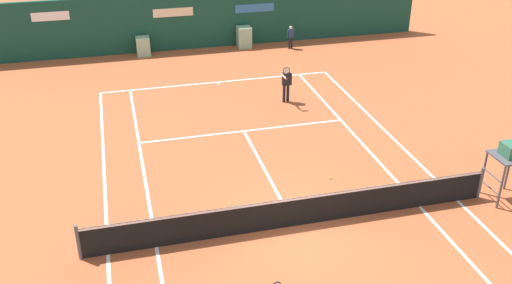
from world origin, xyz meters
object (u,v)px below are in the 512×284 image
(tennis_ball_by_sideline, at_px, (330,178))
(ball_kid_left_post, at_px, (291,36))
(umpire_chair, at_px, (511,155))
(player_on_baseline, at_px, (286,82))

(tennis_ball_by_sideline, bearing_deg, ball_kid_left_post, 78.06)
(umpire_chair, relative_size, player_on_baseline, 1.31)
(player_on_baseline, bearing_deg, ball_kid_left_post, -113.35)
(umpire_chair, xyz_separation_m, player_on_baseline, (-4.30, 8.91, -0.63))
(umpire_chair, relative_size, tennis_ball_by_sideline, 34.14)
(player_on_baseline, bearing_deg, umpire_chair, 111.36)
(tennis_ball_by_sideline, bearing_deg, umpire_chair, -27.11)
(umpire_chair, bearing_deg, tennis_ball_by_sideline, 62.89)
(player_on_baseline, distance_m, ball_kid_left_post, 7.29)
(umpire_chair, xyz_separation_m, ball_kid_left_post, (-1.93, 15.81, -0.83))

